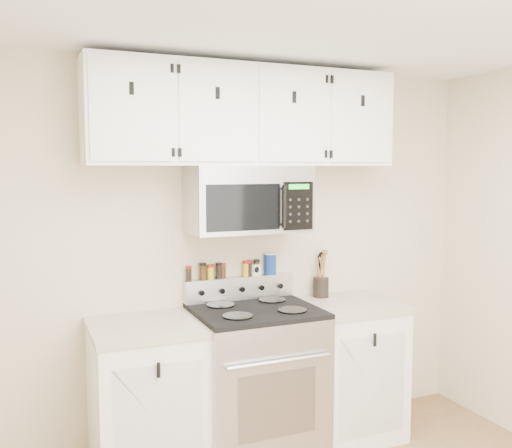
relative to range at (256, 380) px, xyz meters
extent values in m
cube|color=beige|center=(0.00, 0.32, 0.76)|extent=(3.50, 0.01, 2.50)
cube|color=#B7B7BA|center=(0.00, 0.00, -0.03)|extent=(0.76, 0.65, 0.92)
cube|color=black|center=(0.00, -0.32, -0.04)|extent=(0.50, 0.02, 0.40)
cube|color=black|center=(0.00, 0.00, 0.45)|extent=(0.76, 0.65, 0.03)
cube|color=#B7B7BA|center=(0.00, 0.28, 0.54)|extent=(0.76, 0.08, 0.15)
cylinder|color=black|center=(-0.18, -0.15, 0.47)|extent=(0.18, 0.18, 0.01)
cylinder|color=black|center=(0.18, -0.15, 0.47)|extent=(0.18, 0.18, 0.01)
cylinder|color=black|center=(-0.18, 0.15, 0.47)|extent=(0.18, 0.18, 0.01)
cylinder|color=black|center=(0.18, 0.15, 0.47)|extent=(0.18, 0.18, 0.01)
cube|color=white|center=(-0.69, 0.02, -0.05)|extent=(0.62, 0.60, 0.88)
cube|color=tan|center=(-0.69, 0.02, 0.41)|extent=(0.64, 0.62, 0.04)
cube|color=white|center=(0.69, 0.02, -0.05)|extent=(0.62, 0.60, 0.88)
cube|color=tan|center=(0.69, 0.02, 0.41)|extent=(0.64, 0.62, 0.04)
cube|color=#9E9EA3|center=(0.00, 0.13, 1.14)|extent=(0.76, 0.38, 0.42)
cube|color=#B7B7BA|center=(0.00, -0.06, 1.31)|extent=(0.73, 0.01, 0.08)
cube|color=black|center=(-0.10, -0.07, 1.10)|extent=(0.47, 0.01, 0.28)
cube|color=black|center=(0.26, -0.07, 1.10)|extent=(0.20, 0.01, 0.30)
cylinder|color=black|center=(0.15, -0.10, 1.10)|extent=(0.03, 0.03, 0.26)
cube|color=white|center=(0.00, 0.16, 1.66)|extent=(2.00, 0.33, 0.62)
cube|color=white|center=(-0.75, -0.01, 1.66)|extent=(0.46, 0.01, 0.57)
cube|color=black|center=(-0.75, -0.02, 1.77)|extent=(0.02, 0.01, 0.07)
cube|color=white|center=(-0.25, -0.01, 1.66)|extent=(0.46, 0.01, 0.57)
cube|color=black|center=(-0.25, -0.02, 1.77)|extent=(0.03, 0.01, 0.07)
cube|color=white|center=(0.25, -0.01, 1.66)|extent=(0.46, 0.01, 0.57)
cube|color=black|center=(0.25, -0.02, 1.77)|extent=(0.03, 0.01, 0.07)
cube|color=white|center=(0.75, -0.01, 1.66)|extent=(0.46, 0.01, 0.57)
cube|color=black|center=(0.75, -0.02, 1.77)|extent=(0.02, 0.01, 0.07)
cylinder|color=black|center=(0.60, 0.23, 0.50)|extent=(0.11, 0.11, 0.14)
cylinder|color=brown|center=(0.60, 0.23, 0.61)|extent=(0.01, 0.01, 0.26)
cylinder|color=brown|center=(0.61, 0.22, 0.62)|extent=(0.01, 0.01, 0.28)
cylinder|color=brown|center=(0.58, 0.24, 0.60)|extent=(0.01, 0.01, 0.24)
cylinder|color=black|center=(0.61, 0.25, 0.60)|extent=(0.01, 0.01, 0.25)
cylinder|color=brown|center=(0.59, 0.21, 0.61)|extent=(0.01, 0.01, 0.27)
cube|color=white|center=(0.11, 0.28, 0.65)|extent=(0.08, 0.08, 0.08)
cylinder|color=navy|center=(0.23, 0.28, 0.68)|extent=(0.08, 0.08, 0.14)
cylinder|color=white|center=(0.23, 0.28, 0.76)|extent=(0.08, 0.08, 0.01)
cylinder|color=black|center=(-0.35, 0.28, 0.65)|extent=(0.04, 0.04, 0.08)
cylinder|color=maroon|center=(-0.35, 0.28, 0.70)|extent=(0.04, 0.04, 0.02)
cylinder|color=#422710|center=(-0.25, 0.28, 0.66)|extent=(0.04, 0.04, 0.09)
cylinder|color=black|center=(-0.25, 0.28, 0.72)|extent=(0.04, 0.04, 0.02)
cylinder|color=gold|center=(-0.20, 0.28, 0.65)|extent=(0.04, 0.04, 0.08)
cylinder|color=#A81D0C|center=(-0.20, 0.28, 0.70)|extent=(0.04, 0.04, 0.02)
cylinder|color=black|center=(-0.14, 0.28, 0.66)|extent=(0.04, 0.04, 0.09)
cylinder|color=black|center=(-0.14, 0.28, 0.71)|extent=(0.04, 0.04, 0.02)
cylinder|color=#39230D|center=(-0.12, 0.28, 0.65)|extent=(0.04, 0.04, 0.08)
cylinder|color=#A9180D|center=(-0.12, 0.28, 0.70)|extent=(0.04, 0.04, 0.02)
cylinder|color=gold|center=(0.05, 0.28, 0.66)|extent=(0.04, 0.04, 0.09)
cylinder|color=#B4110D|center=(0.05, 0.28, 0.71)|extent=(0.04, 0.04, 0.02)
cylinder|color=black|center=(0.07, 0.28, 0.66)|extent=(0.04, 0.04, 0.09)
cylinder|color=#B00D1C|center=(0.07, 0.28, 0.71)|extent=(0.04, 0.04, 0.02)
cylinder|color=#3A280E|center=(0.13, 0.28, 0.66)|extent=(0.04, 0.04, 0.09)
cylinder|color=black|center=(0.13, 0.28, 0.71)|extent=(0.04, 0.04, 0.02)
cylinder|color=gold|center=(0.21, 0.28, 0.65)|extent=(0.04, 0.04, 0.08)
cylinder|color=black|center=(0.21, 0.28, 0.70)|extent=(0.04, 0.04, 0.02)
camera|label=1|loc=(-1.36, -3.22, 1.34)|focal=40.00mm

